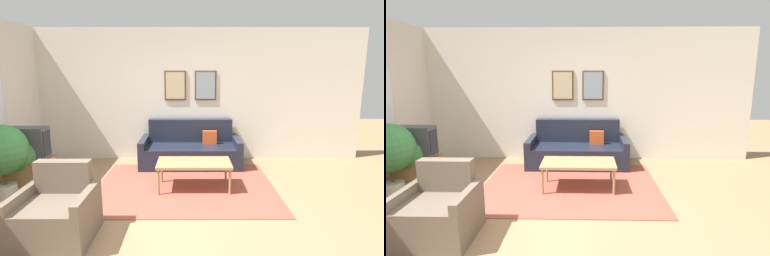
% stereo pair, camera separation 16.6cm
% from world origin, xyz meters
% --- Properties ---
extents(ground_plane, '(16.00, 16.00, 0.00)m').
position_xyz_m(ground_plane, '(0.00, 0.00, 0.00)').
color(ground_plane, '#997551').
extents(area_rug, '(2.83, 2.22, 0.01)m').
position_xyz_m(area_rug, '(0.35, 1.21, 0.01)').
color(area_rug, '#9E4C3D').
rests_on(area_rug, ground_plane).
extents(wall_back, '(8.00, 0.09, 2.70)m').
position_xyz_m(wall_back, '(0.01, 2.84, 1.35)').
color(wall_back, silver).
rests_on(wall_back, ground_plane).
extents(couch, '(1.94, 0.90, 0.87)m').
position_xyz_m(couch, '(0.44, 2.38, 0.29)').
color(couch, '#1E2333').
rests_on(couch, ground_plane).
extents(coffee_table, '(1.15, 0.61, 0.45)m').
position_xyz_m(coffee_table, '(0.49, 1.12, 0.41)').
color(coffee_table, '#A87F51').
rests_on(coffee_table, ground_plane).
extents(tv_stand, '(0.70, 0.46, 0.51)m').
position_xyz_m(tv_stand, '(-2.10, 1.09, 0.26)').
color(tv_stand, olive).
rests_on(tv_stand, ground_plane).
extents(tv, '(0.66, 0.28, 0.49)m').
position_xyz_m(tv, '(-2.10, 1.09, 0.76)').
color(tv, '#424247').
rests_on(tv, tv_stand).
extents(armchair, '(0.81, 0.76, 0.83)m').
position_xyz_m(armchair, '(-1.05, -0.31, 0.29)').
color(armchair, '#6B5B4C').
rests_on(armchair, ground_plane).
extents(potted_plant_tall, '(0.72, 0.72, 1.11)m').
position_xyz_m(potted_plant_tall, '(-2.25, 0.73, 0.72)').
color(potted_plant_tall, beige).
rests_on(potted_plant_tall, ground_plane).
extents(potted_plant_by_window, '(0.41, 0.41, 0.65)m').
position_xyz_m(potted_plant_by_window, '(-2.25, 1.29, 0.39)').
color(potted_plant_by_window, '#935638').
rests_on(potted_plant_by_window, ground_plane).
extents(potted_plant_small, '(0.52, 0.52, 0.85)m').
position_xyz_m(potted_plant_small, '(-2.13, 1.03, 0.55)').
color(potted_plant_small, '#383D42').
rests_on(potted_plant_small, ground_plane).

